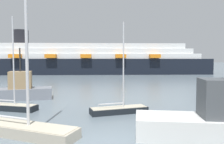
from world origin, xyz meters
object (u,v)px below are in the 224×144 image
Objects in this scene: sailboat_1 at (11,106)px; fishing_boat_1 at (18,90)px; fishing_boat_2 at (220,119)px; sailboat_3 at (119,109)px; sailboat_2 at (21,124)px; cruise_ship at (71,60)px.

sailboat_1 is 5.28m from fishing_boat_1.
sailboat_1 is at bearing 161.96° from fishing_boat_2.
sailboat_3 is at bearing -44.75° from fishing_boat_1.
fishing_boat_1 is at bearing 134.95° from sailboat_2.
fishing_boat_1 is 0.83× the size of fishing_boat_2.
sailboat_1 reaches higher than fishing_boat_2.
sailboat_1 reaches higher than sailboat_3.
sailboat_2 reaches higher than sailboat_3.
fishing_boat_2 is at bearing -11.41° from sailboat_1.
sailboat_3 is 0.97× the size of fishing_boat_1.
fishing_boat_1 is (-10.94, 5.68, 0.66)m from sailboat_3.
sailboat_1 is 1.05× the size of fishing_boat_1.
sailboat_2 is 0.15× the size of cruise_ship.
cruise_ship is (-14.46, 47.98, 3.75)m from sailboat_3.
fishing_boat_2 is 0.11× the size of cruise_ship.
fishing_boat_2 is 57.24m from cruise_ship.
fishing_boat_2 is (14.81, -6.27, 0.70)m from sailboat_1.
fishing_boat_2 is (16.49, -11.24, 0.07)m from fishing_boat_1.
sailboat_2 is 7.76m from sailboat_3.
fishing_boat_2 reaches higher than fishing_boat_1.
sailboat_1 reaches higher than fishing_boat_1.
cruise_ship is at bearing 115.40° from fishing_boat_2.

